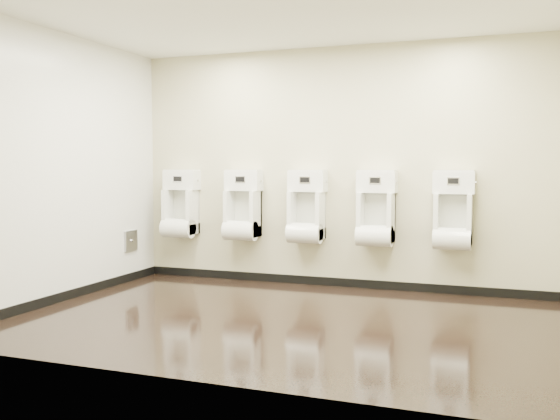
{
  "coord_description": "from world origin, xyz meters",
  "views": [
    {
      "loc": [
        1.89,
        -5.32,
        1.41
      ],
      "look_at": [
        -0.28,
        0.55,
        0.98
      ],
      "focal_mm": 40.0,
      "sensor_mm": 36.0,
      "label": 1
    }
  ],
  "objects_px": {
    "access_panel": "(131,241)",
    "urinal_3": "(376,214)",
    "urinal_4": "(453,216)",
    "urinal_1": "(242,210)",
    "urinal_2": "(306,212)",
    "urinal_0": "(180,209)"
  },
  "relations": [
    {
      "from": "urinal_1",
      "to": "urinal_2",
      "type": "distance_m",
      "value": 0.82
    },
    {
      "from": "urinal_0",
      "to": "urinal_1",
      "type": "xyz_separation_m",
      "value": [
        0.85,
        0.0,
        0.0
      ]
    },
    {
      "from": "urinal_2",
      "to": "urinal_1",
      "type": "bearing_deg",
      "value": 180.0
    },
    {
      "from": "urinal_0",
      "to": "urinal_2",
      "type": "xyz_separation_m",
      "value": [
        1.67,
        0.0,
        0.0
      ]
    },
    {
      "from": "urinal_2",
      "to": "urinal_3",
      "type": "relative_size",
      "value": 1.0
    },
    {
      "from": "access_panel",
      "to": "urinal_4",
      "type": "height_order",
      "value": "urinal_4"
    },
    {
      "from": "urinal_2",
      "to": "urinal_3",
      "type": "bearing_deg",
      "value": 0.0
    },
    {
      "from": "urinal_1",
      "to": "urinal_4",
      "type": "bearing_deg",
      "value": 0.0
    },
    {
      "from": "urinal_1",
      "to": "access_panel",
      "type": "bearing_deg",
      "value": -163.17
    },
    {
      "from": "urinal_3",
      "to": "urinal_4",
      "type": "distance_m",
      "value": 0.84
    },
    {
      "from": "urinal_1",
      "to": "urinal_4",
      "type": "distance_m",
      "value": 2.48
    },
    {
      "from": "urinal_1",
      "to": "urinal_2",
      "type": "bearing_deg",
      "value": 0.0
    },
    {
      "from": "urinal_1",
      "to": "urinal_4",
      "type": "height_order",
      "value": "same"
    },
    {
      "from": "urinal_4",
      "to": "urinal_3",
      "type": "bearing_deg",
      "value": 180.0
    },
    {
      "from": "access_panel",
      "to": "urinal_1",
      "type": "distance_m",
      "value": 1.44
    },
    {
      "from": "access_panel",
      "to": "urinal_4",
      "type": "distance_m",
      "value": 3.84
    },
    {
      "from": "urinal_0",
      "to": "urinal_2",
      "type": "relative_size",
      "value": 1.0
    },
    {
      "from": "urinal_1",
      "to": "urinal_2",
      "type": "relative_size",
      "value": 1.0
    },
    {
      "from": "access_panel",
      "to": "urinal_3",
      "type": "relative_size",
      "value": 0.3
    },
    {
      "from": "access_panel",
      "to": "urinal_2",
      "type": "relative_size",
      "value": 0.3
    },
    {
      "from": "urinal_1",
      "to": "urinal_3",
      "type": "height_order",
      "value": "same"
    },
    {
      "from": "urinal_3",
      "to": "urinal_4",
      "type": "relative_size",
      "value": 1.0
    }
  ]
}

